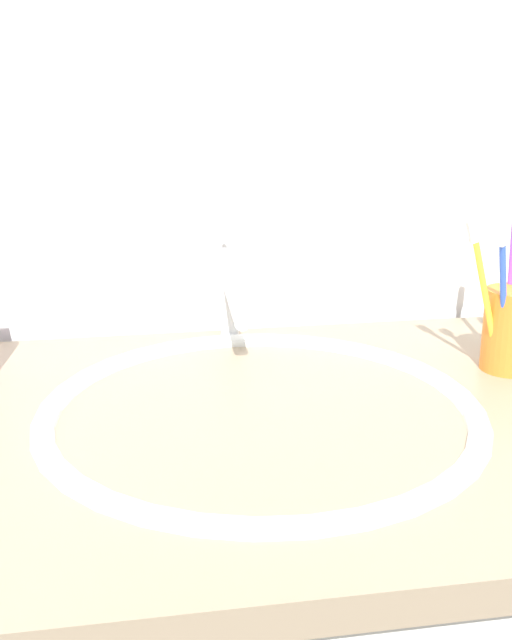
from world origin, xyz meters
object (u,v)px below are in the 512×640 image
faucet (231,296)px  toothbrush_blue (503,289)px  toothbrush_cup (511,330)px  toothbrush_yellow (484,287)px  toothbrush_purple (512,265)px

faucet → toothbrush_blue: 0.32m
toothbrush_cup → toothbrush_blue: (-0.03, -0.02, 0.06)m
toothbrush_yellow → toothbrush_cup: bearing=12.8°
faucet → toothbrush_blue: size_ratio=0.89×
faucet → toothbrush_cup: size_ratio=1.62×
toothbrush_yellow → toothbrush_purple: size_ratio=0.88×
toothbrush_yellow → toothbrush_blue: size_ratio=1.00×
toothbrush_purple → toothbrush_yellow: bearing=-142.7°
toothbrush_cup → toothbrush_purple: (0.01, 0.03, 0.07)m
toothbrush_purple → toothbrush_blue: toothbrush_purple is taller
toothbrush_purple → toothbrush_cup: bearing=-105.6°
faucet → toothbrush_yellow: (0.26, -0.15, 0.04)m
toothbrush_purple → toothbrush_blue: 0.06m
toothbrush_blue → toothbrush_cup: bearing=38.9°
toothbrush_blue → toothbrush_purple: bearing=55.8°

